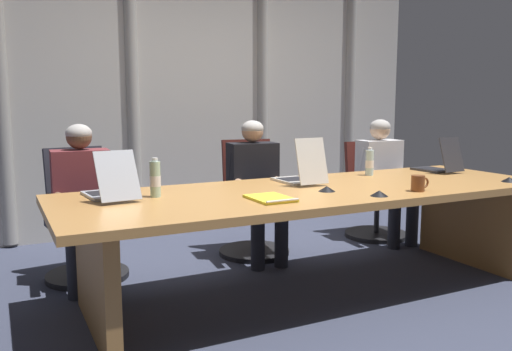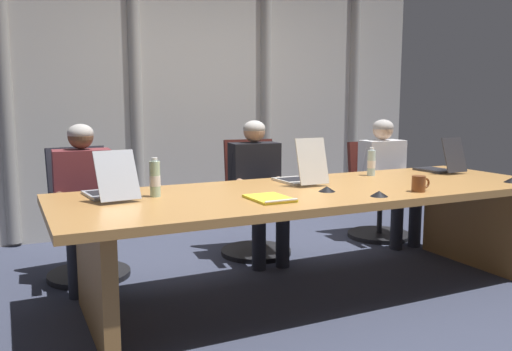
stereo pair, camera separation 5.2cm
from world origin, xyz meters
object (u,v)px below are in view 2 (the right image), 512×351
object	(u,v)px
laptop_left_mid	(301,175)
conference_mic_right_side	(379,194)
office_chair_center	(377,201)
conference_mic_left_side	(327,189)
office_chair_left_mid	(254,212)
person_left_end	(84,194)
water_bottle_secondary	(155,179)
office_chair_left_end	(85,229)
person_center	(387,172)
laptop_center	(441,165)
conference_mic_middle	(512,180)
water_bottle_primary	(371,163)
laptop_left_end	(110,188)
person_left_mid	(258,181)
spiral_notepad	(270,198)
coffee_mug_near	(419,184)

from	to	relation	value
laptop_left_mid	conference_mic_right_side	xyz separation A→B (m)	(0.17, -0.66, -0.05)
office_chair_center	conference_mic_left_side	size ratio (longest dim) A/B	8.27
office_chair_left_mid	person_left_end	size ratio (longest dim) A/B	0.85
office_chair_left_mid	water_bottle_secondary	bearing A→B (deg)	-41.59
laptop_left_mid	water_bottle_secondary	size ratio (longest dim) A/B	1.79
office_chair_center	office_chair_left_end	bearing A→B (deg)	-85.51
person_center	water_bottle_secondary	size ratio (longest dim) A/B	4.70
laptop_left_mid	person_center	xyz separation A→B (m)	(1.31, 0.65, -0.14)
laptop_center	office_chair_center	bearing A→B (deg)	-1.62
person_left_end	conference_mic_middle	world-z (taller)	person_left_end
water_bottle_primary	person_left_end	bearing A→B (deg)	165.40
laptop_left_end	laptop_left_mid	world-z (taller)	laptop_left_mid
office_chair_left_end	person_left_mid	world-z (taller)	person_left_mid
office_chair_left_mid	person_center	world-z (taller)	person_center
conference_mic_left_side	water_bottle_secondary	bearing A→B (deg)	163.96
person_center	spiral_notepad	xyz separation A→B (m)	(-1.80, -1.12, 0.09)
water_bottle_secondary	spiral_notepad	distance (m)	0.71
laptop_center	office_chair_center	world-z (taller)	laptop_center
office_chair_left_end	office_chair_center	bearing A→B (deg)	82.72
office_chair_left_end	conference_mic_middle	world-z (taller)	office_chair_left_end
person_center	conference_mic_middle	xyz separation A→B (m)	(0.08, -1.27, 0.09)
office_chair_left_mid	office_chair_left_end	bearing A→B (deg)	-80.48
office_chair_left_end	office_chair_left_mid	size ratio (longest dim) A/B	0.99
person_left_mid	person_center	distance (m)	1.34
water_bottle_secondary	conference_mic_left_side	xyz separation A→B (m)	(1.05, -0.30, -0.09)
laptop_left_mid	laptop_center	distance (m)	1.34
person_left_mid	coffee_mug_near	bearing A→B (deg)	28.45
person_left_mid	conference_mic_left_side	bearing A→B (deg)	5.74
spiral_notepad	conference_mic_left_side	bearing A→B (deg)	10.71
person_left_mid	water_bottle_secondary	xyz separation A→B (m)	(-1.05, -0.72, 0.18)
person_left_end	coffee_mug_near	xyz separation A→B (m)	(1.91, -1.28, 0.13)
person_left_end	water_bottle_secondary	distance (m)	0.81
coffee_mug_near	conference_mic_left_side	xyz separation A→B (m)	(-0.54, 0.26, -0.03)
person_left_mid	person_center	bearing A→B (deg)	95.66
person_left_mid	conference_mic_right_side	world-z (taller)	person_left_mid
person_left_mid	conference_mic_middle	size ratio (longest dim) A/B	10.41
office_chair_left_end	person_left_end	size ratio (longest dim) A/B	0.84
person_center	conference_mic_left_side	xyz separation A→B (m)	(-1.34, -1.02, 0.09)
office_chair_left_end	office_chair_left_mid	bearing A→B (deg)	82.83
laptop_left_mid	water_bottle_secondary	bearing A→B (deg)	92.83
water_bottle_secondary	laptop_center	bearing A→B (deg)	2.08
office_chair_center	person_left_end	distance (m)	2.75
office_chair_left_mid	person_left_end	xyz separation A→B (m)	(-1.41, -0.16, 0.29)
laptop_center	office_chair_left_end	xyz separation A→B (m)	(-2.73, 0.79, -0.42)
person_center	coffee_mug_near	distance (m)	1.51
laptop_left_mid	person_center	size ratio (longest dim) A/B	0.38
conference_mic_middle	water_bottle_primary	bearing A→B (deg)	133.66
coffee_mug_near	conference_mic_right_side	world-z (taller)	coffee_mug_near
office_chair_left_end	spiral_notepad	size ratio (longest dim) A/B	3.10
laptop_left_mid	coffee_mug_near	distance (m)	0.81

